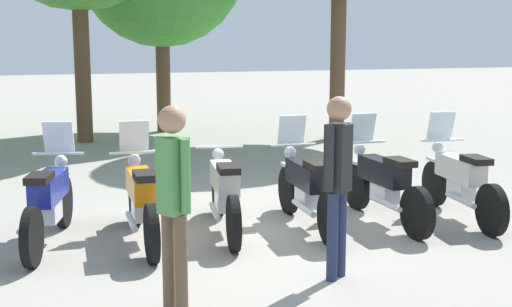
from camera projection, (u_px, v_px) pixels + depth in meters
ground_plane at (269, 232)px, 8.40m from camera, size 80.00×80.00×0.00m
motorcycle_0 at (49, 200)px, 7.82m from camera, size 0.82×2.14×1.37m
motorcycle_1 at (141, 198)px, 7.92m from camera, size 0.62×2.19×1.37m
motorcycle_2 at (224, 192)px, 8.33m from camera, size 0.70×2.18×0.99m
motorcycle_3 at (307, 187)px, 8.52m from camera, size 0.62×2.19×1.37m
motorcycle_4 at (383, 183)px, 8.75m from camera, size 0.62×2.19×1.37m
motorcycle_5 at (460, 180)px, 8.92m from camera, size 0.68×2.18×1.37m
person_0 at (173, 192)px, 5.76m from camera, size 0.32×0.39×1.81m
person_2 at (338, 172)px, 6.59m from camera, size 0.37×0.33×1.81m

